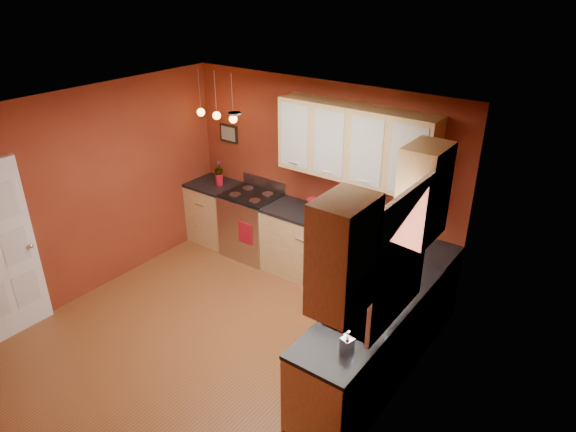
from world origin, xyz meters
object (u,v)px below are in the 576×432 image
Objects in this scene: red_canister at (312,207)px; soap_pump at (347,342)px; gas_range at (252,224)px; coffee_maker at (400,229)px; sink at (365,318)px.

soap_pump is at bearing -49.86° from red_canister.
gas_range is 5.08× the size of red_canister.
coffee_maker is 1.14× the size of soap_pump.
coffee_maker reaches higher than soap_pump.
soap_pump is at bearing -89.72° from coffee_maker.
sink is at bearing -29.78° from gas_range.
red_canister is 1.17m from coffee_maker.
sink is 3.20× the size of red_canister.
red_canister is at bearing 171.39° from coffee_maker.
gas_range is at bearing 168.53° from coffee_maker.
red_canister is (1.04, -0.02, 0.57)m from gas_range.
sink is at bearing -89.06° from coffee_maker.
coffee_maker reaches higher than gas_range.
soap_pump is at bearing -78.06° from sink.
red_canister reaches higher than soap_pump.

